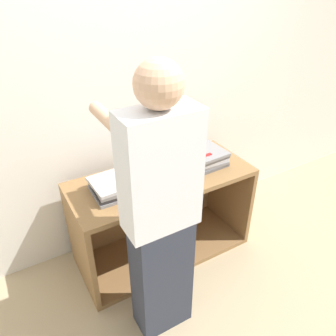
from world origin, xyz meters
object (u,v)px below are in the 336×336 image
Objects in this scene: laptop_open at (158,166)px; laptop_stack_left at (117,185)px; person at (160,218)px; laptop_stack_right at (202,158)px.

laptop_stack_left is (-0.35, -0.07, -0.01)m from laptop_open.
laptop_open is at bearing 11.36° from laptop_stack_left.
laptop_stack_right is at bearing 39.04° from person.
person is (-0.31, -0.61, 0.08)m from laptop_open.
laptop_stack_right is at bearing -10.56° from laptop_open.
laptop_open reaches higher than laptop_stack_right.
laptop_stack_right is (0.35, -0.07, 0.00)m from laptop_open.
laptop_open is 0.69m from person.
laptop_stack_left is at bearing -179.65° from laptop_stack_right.
laptop_open reaches higher than laptop_stack_left.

